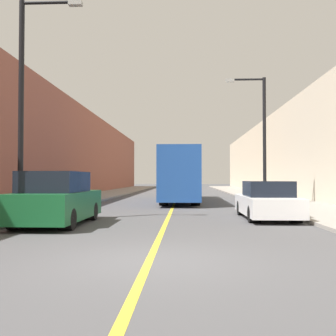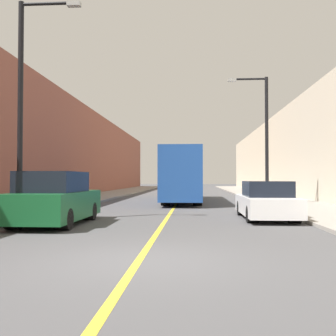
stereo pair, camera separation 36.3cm
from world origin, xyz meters
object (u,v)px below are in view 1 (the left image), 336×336
object	(u,v)px
bus	(180,175)
parked_suv_left	(57,200)
street_lamp_right	(261,132)
car_right_near	(267,202)
street_lamp_left	(26,95)

from	to	relation	value
bus	parked_suv_left	xyz separation A→B (m)	(-4.11, -13.66, -0.98)
bus	parked_suv_left	distance (m)	14.30
parked_suv_left	street_lamp_right	xyz separation A→B (m)	(8.92, 9.92, 3.50)
car_right_near	street_lamp_right	world-z (taller)	street_lamp_right
bus	car_right_near	size ratio (longest dim) A/B	2.64
bus	street_lamp_right	bearing A→B (deg)	-37.85
street_lamp_left	parked_suv_left	bearing A→B (deg)	-28.18
bus	street_lamp_left	distance (m)	14.32
car_right_near	street_lamp_left	size ratio (longest dim) A/B	0.59
parked_suv_left	street_lamp_left	bearing A→B (deg)	151.82
car_right_near	street_lamp_right	xyz separation A→B (m)	(1.24, 7.60, 3.67)
car_right_near	bus	bearing A→B (deg)	107.47
street_lamp_left	street_lamp_right	distance (m)	13.83
parked_suv_left	car_right_near	world-z (taller)	parked_suv_left
bus	street_lamp_right	distance (m)	6.59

